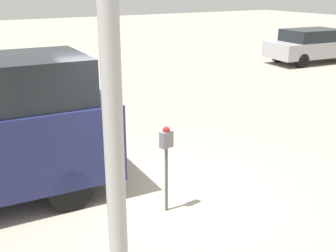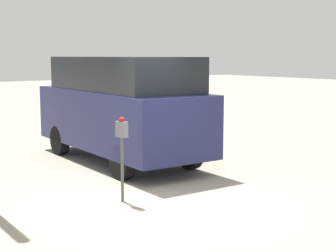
{
  "view_description": "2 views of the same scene",
  "coord_description": "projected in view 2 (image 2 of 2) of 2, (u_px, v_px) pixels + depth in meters",
  "views": [
    {
      "loc": [
        3.17,
        5.7,
        3.48
      ],
      "look_at": [
        -0.38,
        -0.25,
        1.13
      ],
      "focal_mm": 45.0,
      "sensor_mm": 36.0,
      "label": 1
    },
    {
      "loc": [
        -6.98,
        5.01,
        2.43
      ],
      "look_at": [
        -0.36,
        -0.09,
        1.28
      ],
      "focal_mm": 55.0,
      "sensor_mm": 36.0,
      "label": 2
    }
  ],
  "objects": [
    {
      "name": "ground_plane",
      "position": [
        151.0,
        198.0,
        8.84
      ],
      "size": [
        80.0,
        80.0,
        0.0
      ],
      "primitive_type": "plane",
      "color": "gray"
    },
    {
      "name": "parking_meter_near",
      "position": [
        122.0,
        139.0,
        8.47
      ],
      "size": [
        0.22,
        0.14,
        1.43
      ],
      "rotation": [
        0.0,
        0.0,
        0.16
      ],
      "color": "#4C4C4C",
      "rests_on": "ground"
    },
    {
      "name": "parked_van",
      "position": [
        121.0,
        106.0,
        11.69
      ],
      "size": [
        5.15,
        2.17,
        2.4
      ],
      "rotation": [
        0.0,
        0.0,
        -0.06
      ],
      "color": "navy",
      "rests_on": "ground"
    }
  ]
}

